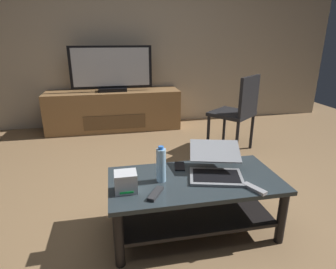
% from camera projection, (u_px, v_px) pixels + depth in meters
% --- Properties ---
extents(ground_plane, '(7.68, 7.68, 0.00)m').
position_uv_depth(ground_plane, '(167.00, 209.00, 2.25)').
color(ground_plane, olive).
extents(back_wall, '(6.40, 0.12, 2.80)m').
position_uv_depth(back_wall, '(134.00, 30.00, 4.13)').
color(back_wall, '#B2A38C').
rests_on(back_wall, ground).
extents(coffee_table, '(1.15, 0.58, 0.40)m').
position_uv_depth(coffee_table, '(194.00, 195.00, 1.93)').
color(coffee_table, '#2D383D').
rests_on(coffee_table, ground).
extents(media_cabinet, '(1.91, 0.50, 0.57)m').
position_uv_depth(media_cabinet, '(114.00, 110.00, 4.14)').
color(media_cabinet, olive).
rests_on(media_cabinet, ground).
extents(television, '(1.13, 0.20, 0.63)m').
position_uv_depth(television, '(111.00, 70.00, 3.92)').
color(television, black).
rests_on(television, media_cabinet).
extents(dining_chair, '(0.62, 0.62, 0.91)m').
position_uv_depth(dining_chair, '(238.00, 110.00, 3.25)').
color(dining_chair, black).
rests_on(dining_chair, ground).
extents(laptop, '(0.44, 0.48, 0.18)m').
position_uv_depth(laptop, '(216.00, 166.00, 1.94)').
color(laptop, gray).
rests_on(laptop, coffee_table).
extents(router_box, '(0.14, 0.12, 0.13)m').
position_uv_depth(router_box, '(126.00, 182.00, 1.72)').
color(router_box, silver).
rests_on(router_box, coffee_table).
extents(water_bottle_near, '(0.06, 0.06, 0.25)m').
position_uv_depth(water_bottle_near, '(161.00, 165.00, 1.83)').
color(water_bottle_near, '#99C6E5').
rests_on(water_bottle_near, coffee_table).
extents(cell_phone, '(0.10, 0.15, 0.01)m').
position_uv_depth(cell_phone, '(180.00, 166.00, 2.06)').
color(cell_phone, black).
rests_on(cell_phone, coffee_table).
extents(tv_remote, '(0.12, 0.16, 0.02)m').
position_uv_depth(tv_remote, '(156.00, 194.00, 1.69)').
color(tv_remote, '#2D2D30').
rests_on(tv_remote, coffee_table).
extents(soundbar_remote, '(0.11, 0.16, 0.02)m').
position_uv_depth(soundbar_remote, '(254.00, 189.00, 1.75)').
color(soundbar_remote, '#99999E').
rests_on(soundbar_remote, coffee_table).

